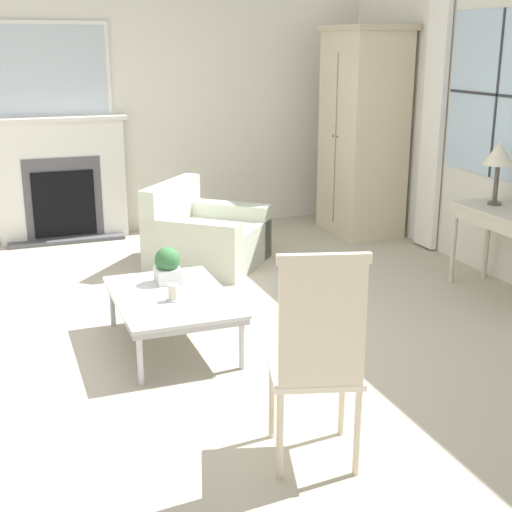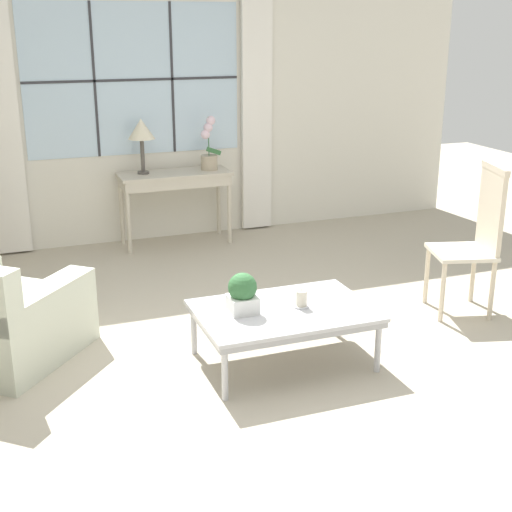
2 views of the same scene
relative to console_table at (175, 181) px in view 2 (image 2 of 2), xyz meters
The scene contains 9 objects.
ground_plane 2.81m from the console_table, 96.28° to the right, with size 14.00×14.00×0.00m, color #B2A893.
wall_back_windowed 0.86m from the console_table, 134.78° to the left, with size 7.20×0.14×2.80m.
console_table is the anchor object (origin of this frame).
table_lamp 0.59m from the console_table, behind, with size 0.26×0.26×0.54m.
potted_orchid 0.47m from the console_table, ahead, with size 0.21×0.17×0.54m.
side_chair_wooden 3.06m from the console_table, 56.24° to the right, with size 0.54×0.54×1.15m.
coffee_table 2.86m from the console_table, 90.25° to the right, with size 1.13×0.77×0.38m.
potted_plant_small 2.82m from the console_table, 95.73° to the right, with size 0.19×0.19×0.26m.
pillar_candle 2.87m from the console_table, 87.89° to the right, with size 0.10×0.10×0.13m.
Camera 2 is at (-1.39, -4.07, 2.16)m, focal length 50.00 mm.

